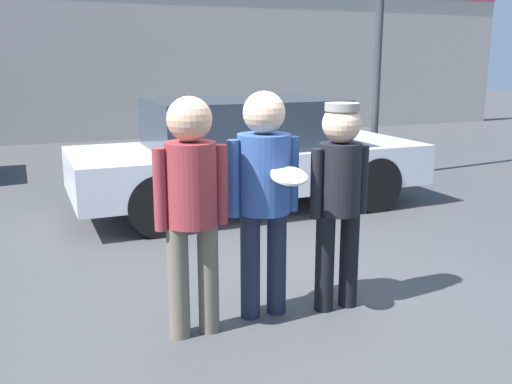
% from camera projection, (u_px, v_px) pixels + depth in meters
% --- Properties ---
extents(ground_plane, '(56.00, 56.00, 0.00)m').
position_uv_depth(ground_plane, '(290.00, 297.00, 4.79)').
color(ground_plane, '#3F3F42').
extents(storefront_building, '(24.00, 0.22, 4.01)m').
position_uv_depth(storefront_building, '(102.00, 56.00, 13.69)').
color(storefront_building, '#B2A89E').
rests_on(storefront_building, ground).
extents(person_left, '(0.52, 0.35, 1.71)m').
position_uv_depth(person_left, '(191.00, 197.00, 3.92)').
color(person_left, '#665B4C').
rests_on(person_left, ground).
extents(person_middle_with_frisbee, '(0.57, 0.60, 1.73)m').
position_uv_depth(person_middle_with_frisbee, '(264.00, 184.00, 4.23)').
color(person_middle_with_frisbee, '#1E2338').
rests_on(person_middle_with_frisbee, ground).
extents(person_right, '(0.49, 0.32, 1.63)m').
position_uv_depth(person_right, '(339.00, 190.00, 4.37)').
color(person_right, black).
rests_on(person_right, ground).
extents(parked_car_near, '(4.61, 1.84, 1.45)m').
position_uv_depth(parked_car_near, '(248.00, 153.00, 7.54)').
color(parked_car_near, silver).
rests_on(parked_car_near, ground).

